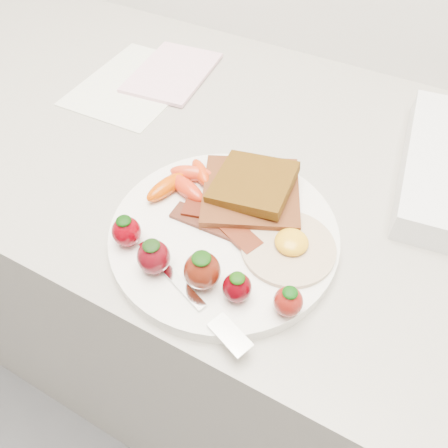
% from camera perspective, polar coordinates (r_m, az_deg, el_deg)
% --- Properties ---
extents(counter, '(2.00, 0.60, 0.90)m').
position_cam_1_polar(counter, '(0.98, 3.73, -11.61)').
color(counter, gray).
rests_on(counter, ground).
extents(plate, '(0.27, 0.27, 0.02)m').
position_cam_1_polar(plate, '(0.52, 0.00, -1.35)').
color(plate, white).
rests_on(plate, counter).
extents(toast_lower, '(0.16, 0.16, 0.01)m').
position_cam_1_polar(toast_lower, '(0.54, 3.53, 4.11)').
color(toast_lower, '#331906').
rests_on(toast_lower, plate).
extents(toast_upper, '(0.10, 0.10, 0.02)m').
position_cam_1_polar(toast_upper, '(0.54, 3.84, 5.36)').
color(toast_upper, '#382104').
rests_on(toast_upper, toast_lower).
extents(fried_egg, '(0.14, 0.14, 0.02)m').
position_cam_1_polar(fried_egg, '(0.50, 8.50, -2.84)').
color(fried_egg, silver).
rests_on(fried_egg, plate).
extents(bacon_strips, '(0.12, 0.07, 0.01)m').
position_cam_1_polar(bacon_strips, '(0.52, -0.41, 0.52)').
color(bacon_strips, black).
rests_on(bacon_strips, plate).
extents(baby_carrots, '(0.07, 0.10, 0.02)m').
position_cam_1_polar(baby_carrots, '(0.55, -5.17, 5.61)').
color(baby_carrots, red).
rests_on(baby_carrots, plate).
extents(strawberries, '(0.22, 0.05, 0.05)m').
position_cam_1_polar(strawberries, '(0.46, -4.23, -5.46)').
color(strawberries, '#690008').
rests_on(strawberries, plate).
extents(fork, '(0.17, 0.08, 0.00)m').
position_cam_1_polar(fork, '(0.46, -3.65, -9.87)').
color(fork, silver).
rests_on(fork, plate).
extents(paper_sheet, '(0.17, 0.23, 0.00)m').
position_cam_1_polar(paper_sheet, '(0.79, -11.47, 17.55)').
color(paper_sheet, white).
rests_on(paper_sheet, counter).
extents(notepad, '(0.14, 0.18, 0.01)m').
position_cam_1_polar(notepad, '(0.81, -6.72, 19.11)').
color(notepad, '#F8BECE').
rests_on(notepad, paper_sheet).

